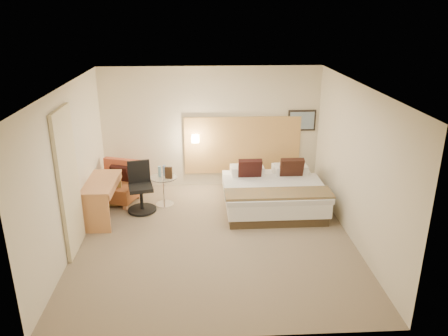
{
  "coord_description": "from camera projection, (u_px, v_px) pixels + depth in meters",
  "views": [
    {
      "loc": [
        -0.21,
        -6.86,
        3.88
      ],
      "look_at": [
        0.19,
        0.63,
        1.09
      ],
      "focal_mm": 35.0,
      "sensor_mm": 36.0,
      "label": 1
    }
  ],
  "objects": [
    {
      "name": "wall_left",
      "position": [
        69.0,
        170.0,
        7.19
      ],
      "size": [
        0.02,
        5.0,
        2.7
      ],
      "primitive_type": "cube",
      "color": "beige",
      "rests_on": "floor"
    },
    {
      "name": "bottle_b",
      "position": [
        164.0,
        171.0,
        8.91
      ],
      "size": [
        0.08,
        0.08,
        0.22
      ],
      "primitive_type": "cylinder",
      "rotation": [
        0.0,
        0.0,
        -0.18
      ],
      "color": "#7C95C0",
      "rests_on": "side_table"
    },
    {
      "name": "curtain",
      "position": [
        69.0,
        183.0,
        7.01
      ],
      "size": [
        0.06,
        0.9,
        2.42
      ],
      "primitive_type": "cube",
      "color": "beige",
      "rests_on": "wall_left"
    },
    {
      "name": "bed",
      "position": [
        272.0,
        193.0,
        8.89
      ],
      "size": [
        2.03,
        1.95,
        0.97
      ],
      "color": "#3E301F",
      "rests_on": "floor"
    },
    {
      "name": "lounge_chair",
      "position": [
        118.0,
        186.0,
        9.17
      ],
      "size": [
        1.0,
        0.93,
        0.86
      ],
      "color": "#A1694C",
      "rests_on": "floor"
    },
    {
      "name": "lamp_arm",
      "position": [
        195.0,
        138.0,
        9.63
      ],
      "size": [
        0.02,
        0.12,
        0.02
      ],
      "primitive_type": "cylinder",
      "rotation": [
        1.57,
        0.0,
        0.0
      ],
      "color": "white",
      "rests_on": "wall_back"
    },
    {
      "name": "lamp_shade",
      "position": [
        195.0,
        139.0,
        9.57
      ],
      "size": [
        0.15,
        0.15,
        0.15
      ],
      "primitive_type": "cube",
      "color": "#FFEDC6",
      "rests_on": "wall_back"
    },
    {
      "name": "desk",
      "position": [
        102.0,
        189.0,
        8.29
      ],
      "size": [
        0.6,
        1.27,
        0.79
      ],
      "color": "#C47F4C",
      "rests_on": "floor"
    },
    {
      "name": "menu_folder",
      "position": [
        169.0,
        173.0,
        8.76
      ],
      "size": [
        0.15,
        0.08,
        0.24
      ],
      "primitive_type": "cube",
      "rotation": [
        0.0,
        0.0,
        -0.18
      ],
      "color": "#362316",
      "rests_on": "side_table"
    },
    {
      "name": "art_frame",
      "position": [
        302.0,
        120.0,
        9.68
      ],
      "size": [
        0.62,
        0.03,
        0.47
      ],
      "primitive_type": "cube",
      "color": "black",
      "rests_on": "wall_back"
    },
    {
      "name": "ceiling",
      "position": [
        214.0,
        86.0,
        6.84
      ],
      "size": [
        4.8,
        5.0,
        0.02
      ],
      "primitive_type": "cube",
      "color": "silver",
      "rests_on": "floor"
    },
    {
      "name": "floor",
      "position": [
        215.0,
        238.0,
        7.79
      ],
      "size": [
        4.8,
        5.0,
        0.02
      ],
      "primitive_type": "cube",
      "color": "#7C6A53",
      "rests_on": "ground"
    },
    {
      "name": "headboard_panel",
      "position": [
        242.0,
        145.0,
        9.8
      ],
      "size": [
        2.6,
        0.04,
        1.3
      ],
      "primitive_type": "cube",
      "color": "tan",
      "rests_on": "wall_back"
    },
    {
      "name": "bottle_a",
      "position": [
        160.0,
        171.0,
        8.86
      ],
      "size": [
        0.08,
        0.08,
        0.22
      ],
      "primitive_type": "cylinder",
      "rotation": [
        0.0,
        0.0,
        -0.18
      ],
      "color": "#91CCE1",
      "rests_on": "side_table"
    },
    {
      "name": "side_table",
      "position": [
        164.0,
        189.0,
        8.97
      ],
      "size": [
        0.65,
        0.65,
        0.62
      ],
      "color": "white",
      "rests_on": "floor"
    },
    {
      "name": "wall_front",
      "position": [
        222.0,
        243.0,
        4.96
      ],
      "size": [
        4.8,
        0.02,
        2.7
      ],
      "primitive_type": "cube",
      "color": "beige",
      "rests_on": "floor"
    },
    {
      "name": "desk_chair",
      "position": [
        141.0,
        191.0,
        8.7
      ],
      "size": [
        0.67,
        0.67,
        1.0
      ],
      "color": "black",
      "rests_on": "floor"
    },
    {
      "name": "wall_right",
      "position": [
        356.0,
        164.0,
        7.43
      ],
      "size": [
        0.02,
        5.0,
        2.7
      ],
      "primitive_type": "cube",
      "color": "beige",
      "rests_on": "floor"
    },
    {
      "name": "wall_back",
      "position": [
        211.0,
        128.0,
        9.66
      ],
      "size": [
        4.8,
        0.02,
        2.7
      ],
      "primitive_type": "cube",
      "color": "beige",
      "rests_on": "floor"
    },
    {
      "name": "art_canvas",
      "position": [
        302.0,
        121.0,
        9.66
      ],
      "size": [
        0.54,
        0.01,
        0.39
      ],
      "primitive_type": "cube",
      "color": "slate",
      "rests_on": "wall_back"
    }
  ]
}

